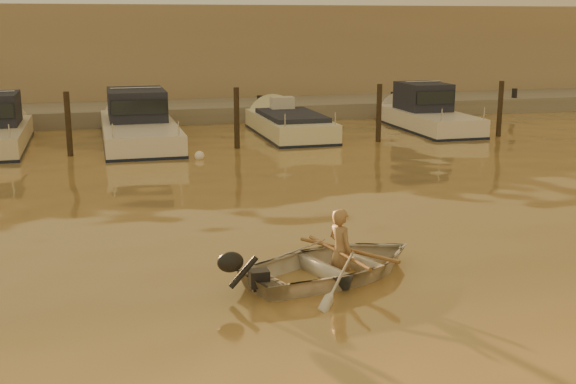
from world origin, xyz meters
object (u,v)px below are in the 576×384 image
object	(u,v)px
moored_boat_3	(290,129)
waterfront_building	(189,56)
moored_boat_2	(139,124)
dinghy	(335,265)
moored_boat_4	(429,113)
person	(340,251)

from	to	relation	value
moored_boat_3	waterfront_building	bearing A→B (deg)	101.31
moored_boat_3	moored_boat_2	bearing A→B (deg)	180.00
dinghy	moored_boat_2	bearing A→B (deg)	-10.05
moored_boat_3	moored_boat_4	xyz separation A→B (m)	(5.57, 0.00, 0.40)
dinghy	waterfront_building	distance (m)	25.80
person	moored_boat_3	world-z (taller)	person
dinghy	person	size ratio (longest dim) A/B	2.22
dinghy	moored_boat_4	distance (m)	17.12
dinghy	moored_boat_4	world-z (taller)	moored_boat_4
moored_boat_4	waterfront_building	bearing A→B (deg)	125.22
person	moored_boat_2	size ratio (longest dim) A/B	0.18
dinghy	waterfront_building	xyz separation A→B (m)	(1.02, 25.69, 2.19)
person	moored_boat_2	bearing A→B (deg)	-9.67
moored_boat_3	moored_boat_4	bearing A→B (deg)	0.00
dinghy	person	distance (m)	0.23
dinghy	moored_boat_2	size ratio (longest dim) A/B	0.40
moored_boat_2	moored_boat_3	world-z (taller)	moored_boat_2
dinghy	waterfront_building	world-z (taller)	waterfront_building
person	moored_boat_3	bearing A→B (deg)	-30.66
waterfront_building	moored_boat_2	bearing A→B (deg)	-106.38
moored_boat_3	moored_boat_4	distance (m)	5.58
person	moored_boat_4	world-z (taller)	moored_boat_4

